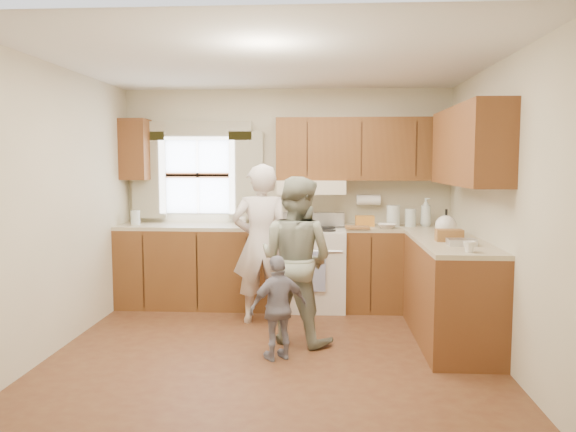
# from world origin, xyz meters

# --- Properties ---
(room) EXTENTS (3.80, 3.80, 3.80)m
(room) POSITION_xyz_m (0.00, 0.00, 1.25)
(room) COLOR #512919
(room) RESTS_ON ground
(kitchen_fixtures) EXTENTS (3.80, 2.25, 2.15)m
(kitchen_fixtures) POSITION_xyz_m (0.62, 1.08, 0.84)
(kitchen_fixtures) COLOR #48230F
(kitchen_fixtures) RESTS_ON ground
(stove) EXTENTS (0.76, 0.67, 1.07)m
(stove) POSITION_xyz_m (0.30, 1.44, 0.47)
(stove) COLOR silver
(stove) RESTS_ON ground
(woman_left) EXTENTS (0.65, 0.48, 1.64)m
(woman_left) POSITION_xyz_m (-0.21, 0.85, 0.82)
(woman_left) COLOR beige
(woman_left) RESTS_ON ground
(woman_right) EXTENTS (0.92, 0.85, 1.53)m
(woman_right) POSITION_xyz_m (0.18, 0.23, 0.76)
(woman_right) COLOR #2B412D
(woman_right) RESTS_ON ground
(child) EXTENTS (0.56, 0.44, 0.88)m
(child) POSITION_xyz_m (0.06, -0.26, 0.44)
(child) COLOR gray
(child) RESTS_ON ground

